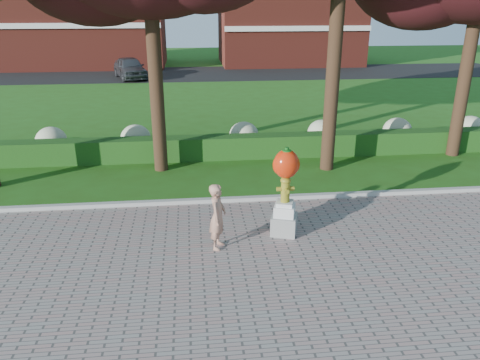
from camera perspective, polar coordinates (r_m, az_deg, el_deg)
The scene contains 10 objects.
ground at distance 10.36m, azimuth 0.07°, elevation -9.45°, with size 100.00×100.00×0.00m, color #285715.
curb at distance 12.99m, azimuth -1.37°, elevation -2.49°, with size 40.00×0.18×0.15m, color #ADADA5.
lawn_hedge at distance 16.63m, azimuth -2.56°, elevation 4.00°, with size 24.00×0.70×0.80m, color #184213.
hydrangea_row at distance 17.59m, azimuth -0.91°, elevation 5.48°, with size 20.10×1.10×0.99m.
street at distance 37.26m, azimuth -4.73°, elevation 12.81°, with size 50.00×8.00×0.02m, color black.
building_left at distance 43.85m, azimuth -18.97°, elevation 17.61°, with size 14.00×8.00×7.00m, color maroon.
building_right at distance 43.86m, azimuth 5.94°, elevation 18.17°, with size 12.00×8.00×6.40m, color maroon.
hydrant_sculpture at distance 10.87m, azimuth 5.55°, elevation -1.11°, with size 0.73×0.73×2.15m.
woman at distance 10.36m, azimuth -2.74°, elevation -4.46°, with size 0.56×0.36×1.52m, color tan.
parked_car at distance 35.48m, azimuth -13.27°, elevation 13.19°, with size 1.80×4.46×1.52m, color #393B40.
Camera 1 is at (-0.97, -8.88, 5.24)m, focal length 35.00 mm.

